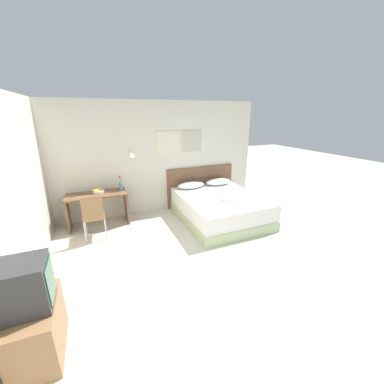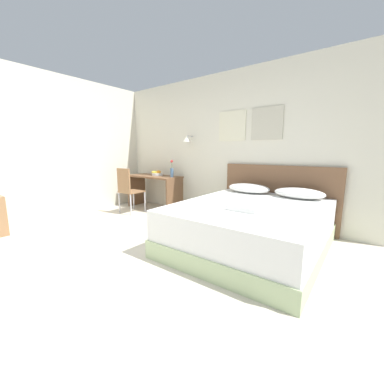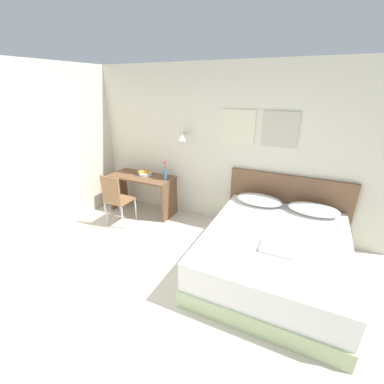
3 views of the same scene
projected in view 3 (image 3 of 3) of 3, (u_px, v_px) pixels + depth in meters
ground_plane at (120, 332)px, 2.59m from camera, size 24.00×24.00×0.00m
wall_back at (218, 147)px, 4.32m from camera, size 5.38×0.31×2.65m
bed at (273, 254)px, 3.30m from camera, size 1.72×2.08×0.58m
headboard at (286, 206)px, 4.10m from camera, size 1.84×0.06×1.03m
pillow_left at (259, 200)px, 3.98m from camera, size 0.70×0.37×0.15m
pillow_right at (314, 209)px, 3.67m from camera, size 0.70×0.37×0.15m
folded_towel_near_foot at (278, 247)px, 2.89m from camera, size 0.36×0.28×0.06m
desk at (142, 186)px, 4.89m from camera, size 1.23×0.54×0.73m
desk_chair at (115, 197)px, 4.39m from camera, size 0.40×0.40×0.92m
fruit_bowl at (145, 173)px, 4.82m from camera, size 0.25×0.24×0.12m
flower_vase at (165, 173)px, 4.56m from camera, size 0.07×0.07×0.35m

